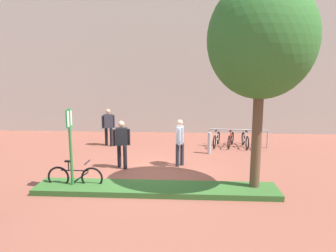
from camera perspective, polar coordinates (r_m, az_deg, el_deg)
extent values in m
plane|color=brown|center=(10.88, -2.83, -8.55)|extent=(60.00, 60.00, 0.00)
cube|color=#B2ADA3|center=(18.17, -0.18, 14.88)|extent=(28.00, 1.20, 10.00)
cube|color=#336028|center=(9.32, -2.22, -11.29)|extent=(7.00, 1.10, 0.16)
cylinder|color=brown|center=(9.23, 15.73, -2.26)|extent=(0.28, 0.28, 3.12)
ellipsoid|color=#2D6628|center=(9.07, 16.57, 14.83)|extent=(2.92, 2.92, 3.21)
cylinder|color=#2D7238|center=(9.53, -17.18, -4.17)|extent=(0.08, 0.08, 2.40)
cube|color=#198C33|center=(9.36, -17.47, 1.32)|extent=(0.05, 0.36, 0.52)
cube|color=white|center=(9.36, -17.47, 1.32)|extent=(0.05, 0.30, 0.44)
torus|color=black|center=(10.05, -19.21, -8.74)|extent=(0.66, 0.07, 0.66)
torus|color=black|center=(9.70, -13.59, -9.13)|extent=(0.66, 0.07, 0.66)
cylinder|color=black|center=(9.79, -16.51, -7.72)|extent=(0.84, 0.04, 0.04)
cylinder|color=black|center=(9.84, -15.89, -9.16)|extent=(0.61, 0.04, 0.44)
cylinder|color=black|center=(9.82, -17.56, -6.99)|extent=(0.04, 0.04, 0.28)
cube|color=black|center=(9.78, -17.61, -6.09)|extent=(0.20, 0.08, 0.05)
cylinder|color=black|center=(9.59, -14.41, -6.38)|extent=(0.04, 0.42, 0.04)
cylinder|color=#99999E|center=(14.70, 7.51, -2.09)|extent=(0.06, 0.06, 0.80)
cylinder|color=#99999E|center=(14.92, 17.55, -2.30)|extent=(0.06, 0.06, 0.80)
cylinder|color=#99999E|center=(14.67, 12.62, -0.68)|extent=(2.60, 0.26, 0.06)
torus|color=black|center=(14.29, 8.42, -2.86)|extent=(0.22, 0.60, 0.61)
torus|color=black|center=(15.19, 9.08, -2.11)|extent=(0.22, 0.60, 0.61)
cylinder|color=silver|center=(14.70, 8.78, -1.71)|extent=(0.24, 0.75, 0.03)
cylinder|color=silver|center=(14.84, 8.82, -2.52)|extent=(0.18, 0.55, 0.40)
cylinder|color=silver|center=(14.51, 8.67, -1.41)|extent=(0.03, 0.03, 0.26)
cube|color=black|center=(14.49, 8.69, -0.84)|extent=(0.12, 0.20, 0.05)
cylinder|color=silver|center=(15.00, 9.05, -0.55)|extent=(0.38, 0.14, 0.04)
torus|color=black|center=(14.34, 10.98, -2.90)|extent=(0.23, 0.60, 0.61)
torus|color=black|center=(15.24, 11.56, -2.15)|extent=(0.23, 0.60, 0.61)
cylinder|color=red|center=(14.75, 11.31, -1.75)|extent=(0.25, 0.75, 0.03)
cylinder|color=red|center=(14.88, 11.33, -2.55)|extent=(0.19, 0.54, 0.40)
cylinder|color=red|center=(14.56, 11.22, -1.45)|extent=(0.03, 0.03, 0.26)
cube|color=black|center=(14.53, 11.24, -0.88)|extent=(0.12, 0.20, 0.05)
cylinder|color=red|center=(15.05, 11.55, -0.59)|extent=(0.38, 0.15, 0.04)
torus|color=black|center=(14.39, 14.15, -2.97)|extent=(0.07, 0.61, 0.61)
torus|color=black|center=(15.29, 13.45, -2.18)|extent=(0.07, 0.61, 0.61)
cylinder|color=silver|center=(14.80, 13.82, -1.80)|extent=(0.05, 0.77, 0.03)
cylinder|color=silver|center=(14.94, 13.72, -2.60)|extent=(0.04, 0.56, 0.40)
cylinder|color=silver|center=(14.61, 13.97, -1.51)|extent=(0.03, 0.03, 0.26)
cube|color=black|center=(14.59, 13.99, -0.95)|extent=(0.08, 0.19, 0.05)
cylinder|color=silver|center=(15.10, 13.60, -0.64)|extent=(0.39, 0.04, 0.04)
torus|color=black|center=(14.47, 16.20, -3.00)|extent=(0.21, 0.60, 0.61)
torus|color=black|center=(15.39, 16.34, -2.24)|extent=(0.21, 0.60, 0.61)
cylinder|color=red|center=(14.89, 16.31, -1.85)|extent=(0.23, 0.75, 0.03)
cylinder|color=red|center=(15.02, 16.28, -2.65)|extent=(0.17, 0.55, 0.40)
cylinder|color=red|center=(14.70, 16.31, -1.56)|extent=(0.03, 0.03, 0.26)
cube|color=black|center=(14.67, 16.34, -0.99)|extent=(0.12, 0.20, 0.05)
cylinder|color=red|center=(15.19, 16.40, -0.70)|extent=(0.38, 0.13, 0.04)
cylinder|color=#ADADB2|center=(13.37, 7.52, -3.10)|extent=(0.16, 0.16, 0.90)
cylinder|color=#2D2D38|center=(11.53, 1.74, -5.28)|extent=(0.14, 0.14, 0.85)
cylinder|color=#2D2D38|center=(11.69, 2.57, -5.06)|extent=(0.14, 0.14, 0.85)
cube|color=silver|center=(11.44, 2.18, -1.61)|extent=(0.26, 0.41, 0.62)
cylinder|color=silver|center=(11.19, 2.08, -2.04)|extent=(0.09, 0.09, 0.59)
cylinder|color=silver|center=(11.70, 2.28, -1.51)|extent=(0.09, 0.09, 0.59)
sphere|color=tan|center=(11.35, 2.19, 0.61)|extent=(0.22, 0.22, 0.22)
cylinder|color=black|center=(14.81, -10.22, -1.98)|extent=(0.14, 0.14, 0.85)
cylinder|color=black|center=(15.07, -11.09, -1.80)|extent=(0.14, 0.14, 0.85)
cube|color=#2D2D38|center=(14.80, -10.75, 0.89)|extent=(0.46, 0.38, 0.62)
cylinder|color=#2D2D38|center=(14.85, -9.76, 0.83)|extent=(0.09, 0.09, 0.59)
cylinder|color=#2D2D38|center=(14.77, -11.74, 0.72)|extent=(0.09, 0.09, 0.59)
sphere|color=tan|center=(14.74, -10.81, 2.62)|extent=(0.22, 0.22, 0.22)
cylinder|color=black|center=(11.56, -8.82, -5.34)|extent=(0.14, 0.14, 0.85)
cylinder|color=black|center=(11.32, -7.77, -5.65)|extent=(0.14, 0.14, 0.85)
cube|color=black|center=(11.27, -8.39, -1.89)|extent=(0.45, 0.35, 0.62)
cylinder|color=black|center=(11.25, -9.71, -2.11)|extent=(0.09, 0.09, 0.59)
cylinder|color=black|center=(11.30, -7.08, -1.98)|extent=(0.09, 0.09, 0.59)
sphere|color=tan|center=(11.19, -8.45, 0.37)|extent=(0.22, 0.22, 0.22)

